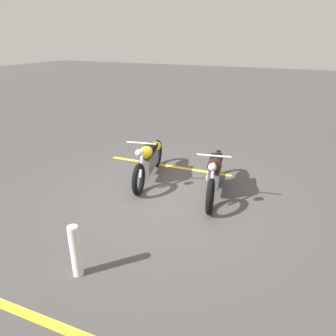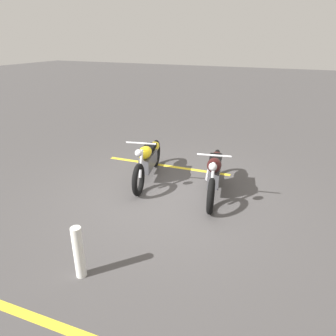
{
  "view_description": "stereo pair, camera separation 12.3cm",
  "coord_description": "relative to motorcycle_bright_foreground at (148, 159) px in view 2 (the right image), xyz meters",
  "views": [
    {
      "loc": [
        5.1,
        2.36,
        3.0
      ],
      "look_at": [
        0.07,
        0.0,
        0.65
      ],
      "focal_mm": 33.18,
      "sensor_mm": 36.0,
      "label": 1
    },
    {
      "loc": [
        5.15,
        2.24,
        3.0
      ],
      "look_at": [
        0.07,
        0.0,
        0.65
      ],
      "focal_mm": 33.18,
      "sensor_mm": 36.0,
      "label": 2
    }
  ],
  "objects": [
    {
      "name": "parking_stripe_mid",
      "position": [
        3.99,
        0.71,
        -0.46
      ],
      "size": [
        0.28,
        3.2,
        0.01
      ],
      "primitive_type": "cube",
      "rotation": [
        0.0,
        0.0,
        1.62
      ],
      "color": "yellow",
      "rests_on": "ground"
    },
    {
      "name": "motorcycle_bright_foreground",
      "position": [
        0.0,
        0.0,
        0.0
      ],
      "size": [
        2.2,
        0.78,
        1.04
      ],
      "rotation": [
        0.0,
        0.0,
        0.23
      ],
      "color": "black",
      "rests_on": "ground"
    },
    {
      "name": "bollard_post",
      "position": [
        3.21,
        0.62,
        -0.08
      ],
      "size": [
        0.14,
        0.14,
        0.77
      ],
      "primitive_type": "cylinder",
      "color": "white",
      "rests_on": "ground"
    },
    {
      "name": "ground_plane",
      "position": [
        0.62,
        0.79,
        -0.46
      ],
      "size": [
        60.0,
        60.0,
        0.0
      ],
      "primitive_type": "plane",
      "color": "#474444"
    },
    {
      "name": "motorcycle_dark_foreground",
      "position": [
        0.08,
        1.56,
        0.0
      ],
      "size": [
        2.2,
        0.76,
        1.04
      ],
      "rotation": [
        0.0,
        0.0,
        0.21
      ],
      "color": "black",
      "rests_on": "ground"
    },
    {
      "name": "parking_stripe_near",
      "position": [
        -0.82,
        0.1,
        -0.46
      ],
      "size": [
        0.28,
        3.2,
        0.01
      ],
      "primitive_type": "cube",
      "rotation": [
        0.0,
        0.0,
        1.62
      ],
      "color": "yellow",
      "rests_on": "ground"
    }
  ]
}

